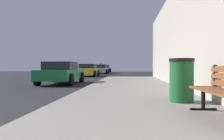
{
  "coord_description": "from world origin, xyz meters",
  "views": [
    {
      "loc": [
        3.81,
        -2.57,
        1.01
      ],
      "look_at": [
        3.3,
        4.11,
        0.9
      ],
      "focal_mm": 34.86,
      "sensor_mm": 36.0,
      "label": 1
    }
  ],
  "objects_px": {
    "car_green": "(61,73)",
    "car_yellow": "(88,70)",
    "car_blue": "(105,68)",
    "car_silver": "(101,69)",
    "trash_bin": "(182,80)"
  },
  "relations": [
    {
      "from": "car_green",
      "to": "car_yellow",
      "type": "distance_m",
      "value": 9.76
    },
    {
      "from": "car_green",
      "to": "car_blue",
      "type": "distance_m",
      "value": 25.67
    },
    {
      "from": "car_silver",
      "to": "car_yellow",
      "type": "bearing_deg",
      "value": -92.38
    },
    {
      "from": "car_yellow",
      "to": "car_silver",
      "type": "bearing_deg",
      "value": 87.62
    },
    {
      "from": "car_blue",
      "to": "car_yellow",
      "type": "bearing_deg",
      "value": -89.74
    },
    {
      "from": "car_green",
      "to": "car_silver",
      "type": "xyz_separation_m",
      "value": [
        0.03,
        17.38,
        0.0
      ]
    },
    {
      "from": "car_yellow",
      "to": "car_blue",
      "type": "distance_m",
      "value": 15.91
    },
    {
      "from": "trash_bin",
      "to": "car_yellow",
      "type": "xyz_separation_m",
      "value": [
        -5.42,
        16.6,
        -0.03
      ]
    },
    {
      "from": "car_blue",
      "to": "car_green",
      "type": "bearing_deg",
      "value": -89.2
    },
    {
      "from": "car_yellow",
      "to": "car_blue",
      "type": "relative_size",
      "value": 1.03
    },
    {
      "from": "car_silver",
      "to": "car_blue",
      "type": "relative_size",
      "value": 1.09
    },
    {
      "from": "car_blue",
      "to": "trash_bin",
      "type": "bearing_deg",
      "value": -80.42
    },
    {
      "from": "trash_bin",
      "to": "car_green",
      "type": "relative_size",
      "value": 0.26
    },
    {
      "from": "trash_bin",
      "to": "car_silver",
      "type": "distance_m",
      "value": 24.76
    },
    {
      "from": "trash_bin",
      "to": "car_silver",
      "type": "xyz_separation_m",
      "value": [
        -5.1,
        24.23,
        -0.03
      ]
    }
  ]
}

